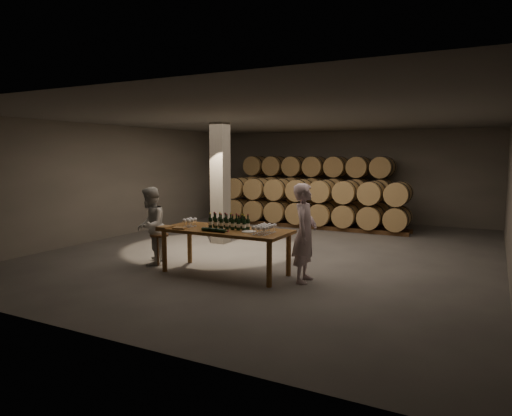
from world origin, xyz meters
The scene contains 15 objects.
room centered at (-1.80, 0.20, 1.60)m, with size 12.00×12.00×12.00m.
tasting_table centered at (0.00, -2.50, 0.80)m, with size 2.60×1.10×0.90m.
barrel_stack_back centered at (-0.96, 5.20, 1.20)m, with size 5.48×0.95×2.31m.
barrel_stack_front centered at (-0.57, 3.80, 0.83)m, with size 6.26×0.95×1.57m.
bottle_cluster centered at (0.05, -2.43, 1.01)m, with size 0.86×0.23×0.30m.
lying_bottles centered at (-0.01, -2.89, 0.94)m, with size 0.59×0.07×0.07m.
glass_cluster_left centered at (-0.81, -2.56, 1.03)m, with size 0.19×0.30×0.17m.
glass_cluster_right centered at (0.91, -2.58, 1.02)m, with size 0.30×0.52×0.17m.
plate centered at (0.58, -2.59, 0.91)m, with size 0.27×0.27×0.02m, color white.
notebook_near centered at (-0.82, -2.89, 0.92)m, with size 0.24×0.19×0.03m, color brown.
notebook_corner centered at (-1.18, -2.89, 0.91)m, with size 0.24×0.30×0.03m, color brown.
pen centered at (-0.73, -2.94, 0.91)m, with size 0.01×0.01×0.15m, color black.
stool centered at (-1.67, -2.50, 0.54)m, with size 0.40×0.40×0.66m.
person_man centered at (1.60, -2.30, 0.92)m, with size 0.67×0.44×1.84m, color beige.
person_woman centered at (-1.84, -2.57, 0.84)m, with size 0.81×0.63×1.68m, color silver.
Camera 1 is at (4.67, -10.09, 2.35)m, focal length 32.00 mm.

